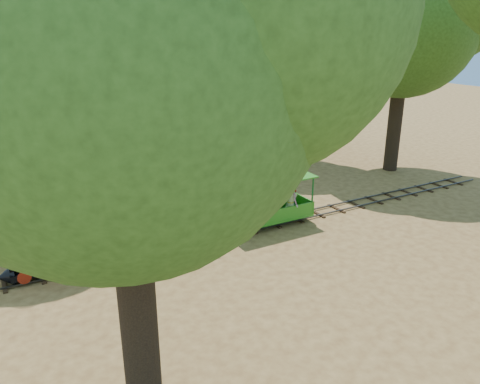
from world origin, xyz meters
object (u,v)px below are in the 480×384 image
locomotive (38,222)px  fence (188,158)px  carriage_front (158,229)px  carriage_rear (272,205)px

locomotive → fence: (7.88, 7.94, -1.10)m
carriage_front → fence: (4.43, 7.98, -0.17)m
locomotive → fence: size_ratio=0.16×
fence → locomotive: bearing=-134.8°
carriage_front → carriage_rear: same height
fence → carriage_front: bearing=-119.0°
locomotive → carriage_rear: 7.82m
carriage_front → fence: bearing=61.0°
carriage_front → carriage_rear: size_ratio=1.00×
locomotive → carriage_rear: locomotive is taller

